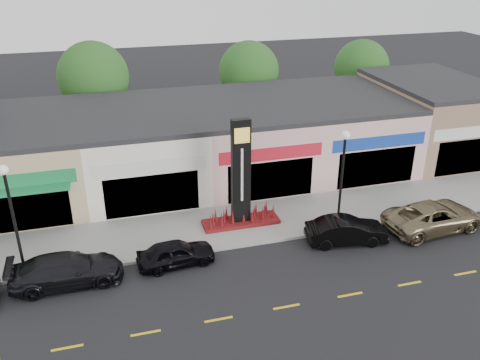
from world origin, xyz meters
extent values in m
plane|color=black|center=(0.00, 0.00, 0.00)|extent=(120.00, 120.00, 0.00)
cube|color=gray|center=(0.00, 4.35, 0.07)|extent=(52.00, 4.30, 0.15)
cube|color=gray|center=(0.00, 2.10, 0.07)|extent=(52.00, 0.20, 0.15)
cube|color=tan|center=(-8.50, 11.50, 2.25)|extent=(7.00, 10.00, 4.50)
cube|color=#262628|center=(-8.50, 11.50, 4.65)|extent=(7.00, 10.00, 0.30)
cube|color=black|center=(-8.50, 6.55, 1.40)|extent=(5.25, 0.10, 2.40)
cube|color=#1C8147|center=(-8.50, 6.55, 3.10)|extent=(6.30, 0.12, 0.80)
cube|color=#1C8147|center=(-8.50, 6.10, 2.70)|extent=(5.60, 0.90, 0.12)
cube|color=white|center=(-1.50, 11.50, 2.25)|extent=(7.00, 10.00, 4.50)
cube|color=#262628|center=(-1.50, 11.50, 4.65)|extent=(7.00, 10.00, 0.30)
cube|color=black|center=(-1.50, 6.55, 1.40)|extent=(5.25, 0.10, 2.40)
cube|color=silver|center=(-1.50, 6.55, 3.10)|extent=(6.30, 0.12, 0.80)
cube|color=#D4A5A1|center=(5.50, 11.50, 2.25)|extent=(7.00, 10.00, 4.50)
cube|color=#262628|center=(5.50, 11.50, 4.65)|extent=(7.00, 10.00, 0.30)
cube|color=black|center=(5.50, 6.55, 1.40)|extent=(5.25, 0.10, 2.40)
cube|color=red|center=(5.50, 6.55, 3.10)|extent=(6.30, 0.12, 0.80)
cube|color=#D4A5A1|center=(12.50, 11.50, 2.25)|extent=(7.00, 10.00, 4.50)
cube|color=#262628|center=(12.50, 11.50, 4.65)|extent=(7.00, 10.00, 0.30)
cube|color=black|center=(12.50, 6.55, 1.40)|extent=(5.25, 0.10, 2.40)
cube|color=#173DA4|center=(12.50, 6.55, 3.10)|extent=(6.30, 0.12, 0.80)
cube|color=#83624C|center=(19.50, 11.50, 2.50)|extent=(7.00, 10.00, 5.00)
cube|color=#262628|center=(19.50, 11.50, 5.15)|extent=(7.00, 10.00, 0.30)
cube|color=black|center=(19.50, 6.55, 1.40)|extent=(5.25, 0.10, 2.40)
cube|color=silver|center=(19.50, 6.55, 3.10)|extent=(6.30, 0.12, 0.80)
cylinder|color=#382619|center=(-4.00, 19.50, 1.57)|extent=(0.36, 0.36, 3.15)
sphere|color=#204C17|center=(-4.00, 19.50, 5.23)|extent=(5.20, 5.20, 5.20)
cylinder|color=#382619|center=(8.00, 19.50, 1.49)|extent=(0.36, 0.36, 2.97)
sphere|color=#204C17|center=(8.00, 19.50, 4.89)|extent=(4.80, 4.80, 4.80)
cylinder|color=#382619|center=(18.00, 19.50, 1.40)|extent=(0.36, 0.36, 2.80)
sphere|color=#204C17|center=(18.00, 19.50, 4.64)|extent=(4.60, 4.60, 4.60)
cylinder|color=black|center=(-8.00, 2.50, 0.30)|extent=(0.32, 0.32, 0.30)
cylinder|color=black|center=(-8.00, 2.50, 2.80)|extent=(0.14, 0.14, 5.00)
sphere|color=silver|center=(-8.00, 2.50, 5.40)|extent=(0.44, 0.44, 0.44)
cylinder|color=black|center=(8.00, 2.50, 0.30)|extent=(0.32, 0.32, 0.30)
cylinder|color=black|center=(8.00, 2.50, 2.80)|extent=(0.14, 0.14, 5.00)
sphere|color=silver|center=(8.00, 2.50, 5.40)|extent=(0.44, 0.44, 0.44)
cube|color=maroon|center=(3.00, 4.20, 0.25)|extent=(4.20, 1.30, 0.20)
cube|color=black|center=(3.00, 4.20, 3.15)|extent=(1.00, 0.40, 6.00)
cube|color=yellow|center=(3.00, 3.98, 5.35)|extent=(0.80, 0.05, 0.80)
cube|color=silver|center=(3.00, 3.98, 3.15)|extent=(0.12, 0.04, 3.00)
imported|color=black|center=(-6.04, 1.27, 0.73)|extent=(2.10, 5.03, 1.45)
imported|color=black|center=(-1.03, 1.44, 0.64)|extent=(1.84, 3.86, 1.27)
imported|color=black|center=(7.79, 1.06, 0.69)|extent=(2.06, 4.36, 1.38)
imported|color=#796B4D|center=(12.94, 1.04, 0.77)|extent=(3.01, 5.71, 1.53)
camera|label=1|loc=(-3.65, -19.23, 14.12)|focal=38.00mm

